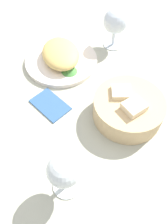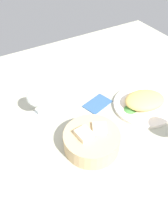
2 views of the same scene
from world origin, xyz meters
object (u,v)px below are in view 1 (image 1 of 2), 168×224
(plate, at_px, (61,61))
(bread_basket, at_px, (128,108))
(wine_glass_far, at_px, (115,23))
(wine_glass_near, at_px, (64,172))
(folded_napkin, at_px, (50,104))

(plate, relative_size, bread_basket, 1.27)
(bread_basket, distance_m, wine_glass_far, 0.31)
(wine_glass_near, height_order, folded_napkin, wine_glass_near)
(plate, distance_m, wine_glass_near, 0.42)
(plate, distance_m, bread_basket, 0.29)
(bread_basket, height_order, folded_napkin, bread_basket)
(wine_glass_near, distance_m, folded_napkin, 0.25)
(bread_basket, relative_size, folded_napkin, 1.70)
(bread_basket, relative_size, wine_glass_far, 1.41)
(plate, height_order, wine_glass_far, wine_glass_far)
(folded_napkin, bearing_deg, wine_glass_far, 98.72)
(wine_glass_near, relative_size, folded_napkin, 1.15)
(plate, bearing_deg, wine_glass_far, 88.48)
(bread_basket, height_order, wine_glass_far, wine_glass_far)
(bread_basket, bearing_deg, wine_glass_far, 153.94)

